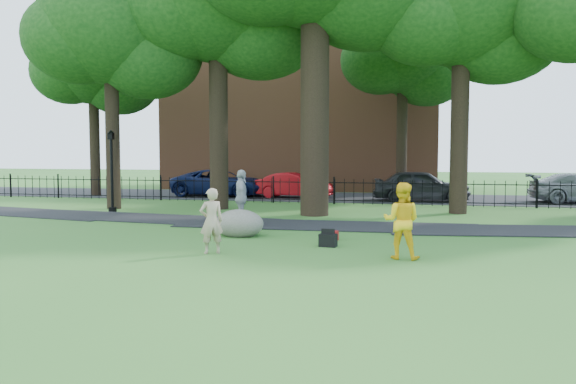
% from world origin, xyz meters
% --- Properties ---
extents(ground, '(120.00, 120.00, 0.00)m').
position_xyz_m(ground, '(0.00, 0.00, 0.00)').
color(ground, '#295F21').
rests_on(ground, ground).
extents(footpath, '(36.07, 3.85, 0.03)m').
position_xyz_m(footpath, '(1.00, 3.90, 0.00)').
color(footpath, black).
rests_on(footpath, ground).
extents(street, '(80.00, 7.00, 0.02)m').
position_xyz_m(street, '(0.00, 16.00, 0.00)').
color(street, black).
rests_on(street, ground).
extents(iron_fence, '(44.00, 0.04, 1.20)m').
position_xyz_m(iron_fence, '(0.00, 12.00, 0.60)').
color(iron_fence, black).
rests_on(iron_fence, ground).
extents(brick_building, '(18.00, 8.00, 12.00)m').
position_xyz_m(brick_building, '(-4.00, 24.00, 6.00)').
color(brick_building, brown).
rests_on(brick_building, ground).
extents(tree_row, '(26.82, 7.96, 12.42)m').
position_xyz_m(tree_row, '(0.52, 8.40, 8.15)').
color(tree_row, black).
rests_on(tree_row, ground).
extents(woman, '(0.69, 0.64, 1.59)m').
position_xyz_m(woman, '(-0.87, -1.79, 0.80)').
color(woman, tan).
rests_on(woman, ground).
extents(man, '(0.93, 0.77, 1.76)m').
position_xyz_m(man, '(3.62, -1.40, 0.88)').
color(man, yellow).
rests_on(man, ground).
extents(pedestrian, '(0.85, 1.19, 1.88)m').
position_xyz_m(pedestrian, '(-1.76, 3.25, 0.94)').
color(pedestrian, '#ABAAAF').
rests_on(pedestrian, ground).
extents(boulder, '(1.68, 1.43, 0.85)m').
position_xyz_m(boulder, '(-1.12, 1.07, 0.42)').
color(boulder, '#696758').
rests_on(boulder, ground).
extents(lamppost, '(0.34, 0.34, 3.38)m').
position_xyz_m(lamppost, '(-8.38, 6.34, 1.66)').
color(lamppost, black).
rests_on(lamppost, ground).
extents(backpack, '(0.47, 0.32, 0.33)m').
position_xyz_m(backpack, '(1.71, -0.15, 0.17)').
color(backpack, black).
rests_on(backpack, ground).
extents(red_bag, '(0.42, 0.32, 0.25)m').
position_xyz_m(red_bag, '(1.63, 1.00, 0.13)').
color(red_bag, maroon).
rests_on(red_bag, ground).
extents(red_sedan, '(4.23, 1.72, 1.36)m').
position_xyz_m(red_sedan, '(-2.61, 15.02, 0.68)').
color(red_sedan, '#A70C12').
rests_on(red_sedan, ground).
extents(navy_van, '(5.45, 2.56, 1.51)m').
position_xyz_m(navy_van, '(-6.94, 15.27, 0.75)').
color(navy_van, '#0B143B').
rests_on(navy_van, ground).
extents(grey_car, '(4.76, 2.02, 1.61)m').
position_xyz_m(grey_car, '(4.06, 14.21, 0.80)').
color(grey_car, black).
rests_on(grey_car, ground).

